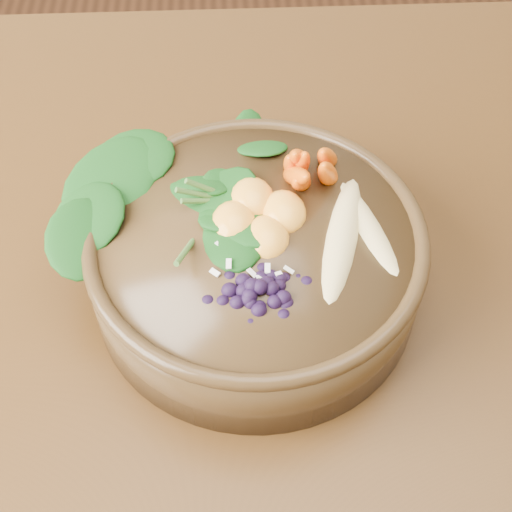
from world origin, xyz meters
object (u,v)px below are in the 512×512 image
kale_heap (206,164)px  carrot_cluster (318,136)px  banana_halves (357,221)px  mandarin_cluster (259,206)px  stoneware_bowl (256,263)px  blueberry_pile (258,277)px

kale_heap → carrot_cluster: carrot_cluster is taller
banana_halves → mandarin_cluster: bearing=170.3°
mandarin_cluster → banana_halves: bearing=-13.6°
carrot_cluster → stoneware_bowl: bearing=-123.7°
carrot_cluster → blueberry_pile: size_ratio=0.60×
blueberry_pile → carrot_cluster: bearing=66.6°
stoneware_bowl → carrot_cluster: size_ratio=3.62×
kale_heap → banana_halves: kale_heap is taller
stoneware_bowl → kale_heap: bearing=123.0°
carrot_cluster → banana_halves: (0.03, -0.08, -0.03)m
banana_halves → blueberry_pile: blueberry_pile is taller
kale_heap → blueberry_pile: kale_heap is taller
kale_heap → carrot_cluster: size_ratio=2.38×
stoneware_bowl → banana_halves: 0.10m
stoneware_bowl → mandarin_cluster: bearing=79.8°
stoneware_bowl → kale_heap: (-0.04, 0.07, 0.06)m
stoneware_bowl → mandarin_cluster: size_ratio=3.15×
carrot_cluster → mandarin_cluster: size_ratio=0.87×
banana_halves → carrot_cluster: bearing=113.1°
banana_halves → kale_heap: bearing=156.5°
carrot_cluster → kale_heap: bearing=-169.5°
kale_heap → carrot_cluster: 0.10m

